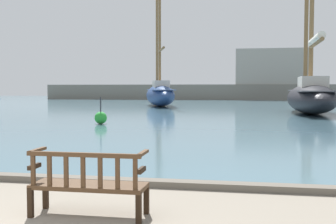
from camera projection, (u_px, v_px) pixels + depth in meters
name	position (u px, v px, depth m)	size (l,w,h in m)	color
harbor_water	(219.00, 104.00, 47.28)	(100.00, 80.00, 0.08)	slate
quay_edge_kerb	(91.00, 180.00, 7.83)	(40.00, 0.30, 0.12)	#675F54
park_bench	(88.00, 183.00, 5.81)	(1.60, 0.52, 0.92)	black
sailboat_mid_port	(160.00, 93.00, 40.05)	(5.44, 12.59, 14.76)	navy
sailboat_far_port	(311.00, 95.00, 28.23)	(3.24, 11.21, 12.94)	black
channel_buoy	(101.00, 118.00, 19.94)	(0.59, 0.59, 1.29)	green
far_breakwater	(237.00, 86.00, 61.27)	(54.63, 2.40, 7.42)	slate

